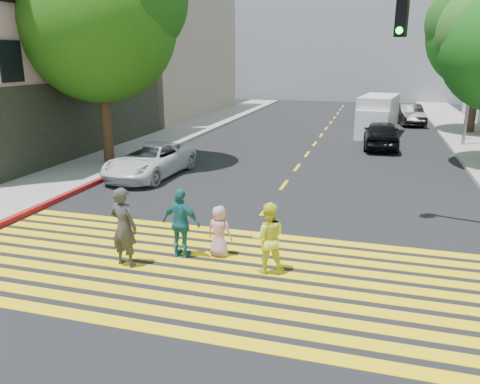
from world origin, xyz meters
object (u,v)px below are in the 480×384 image
at_px(pedestrian_woman, 268,238).
at_px(dark_car_parked, 410,114).
at_px(tree_left, 100,14).
at_px(pedestrian_man, 124,227).
at_px(pedestrian_extra, 181,223).
at_px(dark_car_near, 381,134).
at_px(silver_car, 376,111).
at_px(white_sedan, 150,160).
at_px(white_van, 377,117).
at_px(pedestrian_child, 219,231).

bearing_deg(pedestrian_woman, dark_car_parked, -117.35).
bearing_deg(pedestrian_woman, tree_left, -61.26).
relative_size(pedestrian_man, dark_car_parked, 0.43).
bearing_deg(pedestrian_extra, dark_car_near, -99.88).
relative_size(pedestrian_extra, silver_car, 0.41).
bearing_deg(dark_car_near, silver_car, -90.52).
relative_size(white_sedan, white_van, 0.89).
bearing_deg(white_van, pedestrian_child, -92.15).
bearing_deg(pedestrian_extra, pedestrian_woman, 179.38).
bearing_deg(tree_left, pedestrian_extra, -50.39).
distance_m(pedestrian_child, silver_car, 28.42).
height_order(white_sedan, white_van, white_van).
xyz_separation_m(tree_left, silver_car, (11.27, 20.05, -5.74)).
distance_m(pedestrian_woman, white_sedan, 9.73).
distance_m(tree_left, dark_car_near, 14.82).
distance_m(pedestrian_man, white_van, 21.60).
height_order(tree_left, pedestrian_man, tree_left).
xyz_separation_m(dark_car_near, white_van, (-0.26, 4.30, 0.40)).
distance_m(pedestrian_extra, dark_car_near, 16.42).
relative_size(white_sedan, dark_car_near, 1.08).
xyz_separation_m(pedestrian_child, pedestrian_extra, (-0.87, -0.26, 0.21)).
relative_size(dark_car_parked, white_van, 0.82).
xyz_separation_m(pedestrian_woman, pedestrian_extra, (-2.18, 0.27, 0.03)).
bearing_deg(dark_car_parked, pedestrian_woman, -108.28).
height_order(pedestrian_child, white_van, white_van).
distance_m(pedestrian_woman, pedestrian_extra, 2.20).
height_order(pedestrian_extra, dark_car_parked, pedestrian_extra).
relative_size(white_sedan, silver_car, 1.14).
bearing_deg(silver_car, pedestrian_woman, 85.21).
xyz_separation_m(white_sedan, dark_car_parked, (10.90, 18.71, 0.06)).
height_order(pedestrian_child, dark_car_near, dark_car_near).
distance_m(pedestrian_child, pedestrian_extra, 0.93).
relative_size(pedestrian_child, dark_car_parked, 0.29).
bearing_deg(pedestrian_woman, white_sedan, -65.73).
bearing_deg(pedestrian_woman, silver_car, -111.96).
distance_m(pedestrian_child, dark_car_near, 15.95).
height_order(pedestrian_extra, white_sedan, pedestrian_extra).
bearing_deg(white_sedan, pedestrian_man, -63.57).
relative_size(pedestrian_extra, white_van, 0.32).
height_order(pedestrian_child, dark_car_parked, dark_car_parked).
bearing_deg(silver_car, tree_left, 60.09).
relative_size(tree_left, white_sedan, 2.00).
relative_size(dark_car_near, white_van, 0.82).
bearing_deg(tree_left, pedestrian_child, -46.15).
bearing_deg(dark_car_near, pedestrian_extra, 71.68).
height_order(pedestrian_child, silver_car, pedestrian_child).
xyz_separation_m(pedestrian_woman, dark_car_near, (2.45, 16.03, -0.07)).
relative_size(pedestrian_extra, white_sedan, 0.36).
relative_size(dark_car_near, dark_car_parked, 1.00).
height_order(dark_car_parked, white_van, white_van).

